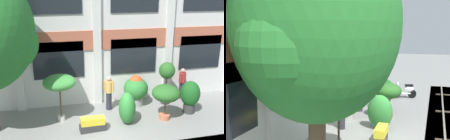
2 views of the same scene
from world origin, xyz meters
The scene contains 11 objects.
ground_plane centered at (0.00, 0.00, 0.00)m, with size 80.00×80.00×0.00m, color gray.
apartment_facade centered at (0.00, 2.77, 3.85)m, with size 14.52×0.64×7.73m.
potted_plant_square_trough centered at (-0.66, -0.03, 0.26)m, with size 1.06×0.45×0.55m.
potted_plant_fluted_column centered at (1.71, 1.87, 0.81)m, with size 1.15×1.15×1.49m.
potted_plant_ribbed_drum centered at (3.80, 0.56, 0.83)m, with size 0.86×0.86×1.48m.
potted_plant_tall_urn centered at (-1.83, 1.11, 1.67)m, with size 1.34×1.34×2.01m.
potted_plant_terracotta_small centered at (2.47, 0.22, 1.13)m, with size 1.17×1.17×1.54m.
potted_plant_low_pan centered at (3.18, 1.72, 1.53)m, with size 0.75×0.75×2.06m.
resident_by_doorway centered at (0.36, 1.67, 0.86)m, with size 0.40×0.40×1.61m.
resident_watching_tracks centered at (4.22, 2.12, 0.84)m, with size 0.40×0.40×1.57m.
topiary_hedge centered at (0.82, 0.28, 0.66)m, with size 1.00×0.70×1.33m, color #2D7A33.
Camera 1 is at (-1.99, -9.11, 5.38)m, focal length 42.00 mm.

